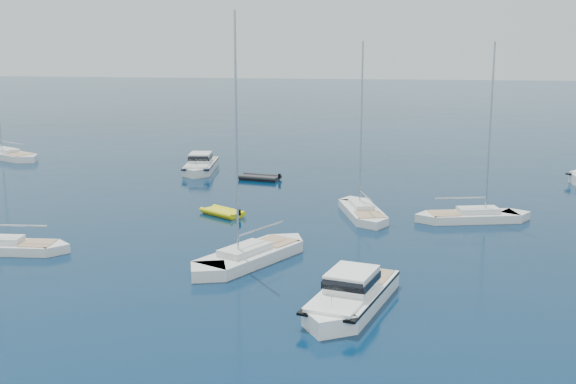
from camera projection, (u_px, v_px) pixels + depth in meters
name	position (u px, v px, depth m)	size (l,w,h in m)	color
ground	(279.00, 337.00, 35.34)	(400.00, 400.00, 0.00)	#07274A
motor_cruiser_near	(350.00, 308.00, 39.01)	(2.98, 9.75, 2.56)	white
motor_cruiser_horizon	(200.00, 171.00, 77.46)	(2.82, 9.23, 2.42)	silver
sailboat_fore	(250.00, 262.00, 46.88)	(2.83, 10.90, 16.02)	silver
sailboat_mid_r	(362.00, 216.00, 58.60)	(2.48, 9.55, 14.03)	silver
sailboat_mid_l	(6.00, 251.00, 49.06)	(2.37, 9.12, 13.41)	silver
sailboat_centre	(473.00, 221.00, 57.06)	(2.48, 9.55, 14.04)	silver
sailboat_far_l	(8.00, 158.00, 85.32)	(2.84, 10.93, 16.07)	white
tender_yellow	(223.00, 215.00, 58.88)	(2.07, 3.79, 0.95)	yellow
tender_grey_far	(259.00, 180.00, 72.95)	(2.27, 4.25, 0.95)	black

